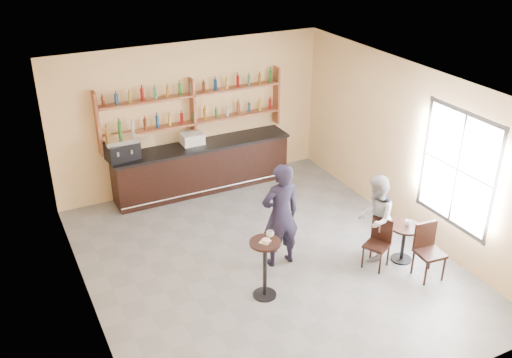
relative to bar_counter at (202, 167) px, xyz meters
name	(u,v)px	position (x,y,z in m)	size (l,w,h in m)	color
floor	(266,262)	(-0.06, -3.15, -0.53)	(7.00, 7.00, 0.00)	slate
ceiling	(268,88)	(-0.06, -3.15, 2.67)	(7.00, 7.00, 0.00)	white
wall_back	(191,116)	(-0.06, 0.35, 1.07)	(7.00, 7.00, 0.00)	#F4C88A
wall_front	(407,303)	(-0.06, -6.65, 1.07)	(7.00, 7.00, 0.00)	#F4C88A
wall_left	(82,224)	(-3.06, -3.15, 1.07)	(7.00, 7.00, 0.00)	#F4C88A
wall_right	(410,149)	(2.94, -3.15, 1.07)	(7.00, 7.00, 0.00)	#F4C88A
window_pane	(458,169)	(2.93, -4.35, 1.17)	(2.00, 2.00, 0.00)	white
window_frame	(457,169)	(2.93, -4.35, 1.17)	(0.04, 1.70, 2.10)	black
shelf_unit	(193,109)	(-0.06, 0.22, 1.28)	(4.00, 0.26, 1.40)	brown
liquor_bottles	(193,101)	(-0.06, 0.22, 1.45)	(3.68, 0.10, 1.00)	#8C5919
bar_counter	(202,167)	(0.00, 0.00, 0.00)	(3.94, 0.77, 1.07)	black
espresso_machine	(122,148)	(-1.69, 0.00, 0.76)	(0.64, 0.41, 0.46)	black
pastry_case	(192,140)	(-0.19, 0.00, 0.67)	(0.47, 0.38, 0.28)	silver
pedestal_table	(265,269)	(-0.51, -3.97, -0.02)	(0.50, 0.50, 1.03)	black
napkin	(265,242)	(-0.51, -3.97, 0.50)	(0.15, 0.15, 0.00)	white
donut	(266,240)	(-0.50, -3.98, 0.52)	(0.14, 0.14, 0.05)	#E38B53
cup_pedestal	(270,234)	(-0.37, -3.87, 0.54)	(0.12, 0.12, 0.10)	white
man_main	(280,215)	(0.15, -3.25, 0.42)	(0.70, 0.46, 1.92)	black
cafe_table	(403,243)	(2.13, -4.15, -0.18)	(0.55, 0.55, 0.70)	black
cup_cafe	(408,223)	(2.18, -4.15, 0.21)	(0.10, 0.10, 0.09)	white
chair_west	(377,245)	(1.58, -4.10, -0.09)	(0.38, 0.38, 0.88)	black
chair_south	(430,253)	(2.18, -4.75, -0.05)	(0.42, 0.42, 0.98)	black
patron_second	(375,218)	(1.72, -3.83, 0.26)	(0.77, 0.60, 1.59)	#A2A2A7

